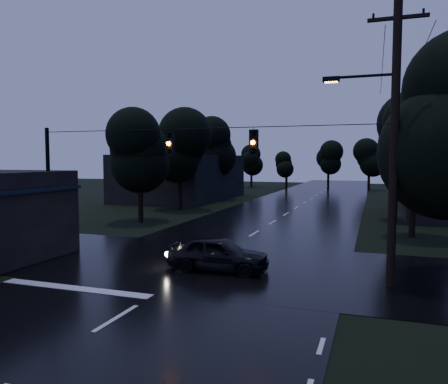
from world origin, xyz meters
The scene contains 14 objects.
main_road centered at (0.00, 30.00, 0.00)m, with size 12.00×120.00×0.02m, color black.
cross_street centered at (0.00, 12.00, 0.00)m, with size 60.00×9.00×0.02m, color black.
building_far_left centered at (-14.00, 40.00, 2.50)m, with size 10.00×16.00×5.00m, color black.
utility_pole_main centered at (7.41, 11.00, 5.26)m, with size 3.50×0.30×10.00m.
utility_pole_far centered at (8.30, 28.00, 3.88)m, with size 2.00×0.30×7.50m.
anchor_pole_left centered at (-7.50, 11.00, 3.00)m, with size 0.18×0.18×6.00m, color black.
span_signals centered at (0.56, 10.99, 5.24)m, with size 15.00×0.37×1.12m.
tree_left_a centered at (-9.00, 22.00, 5.24)m, with size 3.92×3.92×8.26m.
tree_left_b centered at (-9.60, 30.00, 5.62)m, with size 4.20×4.20×8.85m.
tree_left_c centered at (-10.20, 40.00, 5.99)m, with size 4.48×4.48×9.44m.
tree_right_a centered at (9.00, 22.00, 5.62)m, with size 4.20×4.20×8.85m.
tree_right_b centered at (9.60, 30.00, 5.99)m, with size 4.48×4.48×9.44m.
tree_right_c centered at (10.20, 40.00, 6.37)m, with size 4.76×4.76×10.03m.
car centered at (0.92, 11.03, 0.71)m, with size 1.67×4.15×1.41m, color black.
Camera 1 is at (6.90, -5.48, 4.56)m, focal length 35.00 mm.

